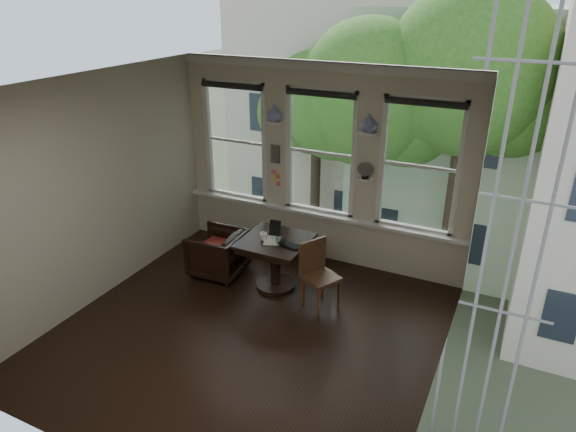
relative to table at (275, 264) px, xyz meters
The scene contains 25 objects.
ground 1.15m from the table, 80.80° to the right, with size 4.50×4.50×0.00m, color black.
ceiling 2.84m from the table, 80.80° to the right, with size 4.50×4.50×0.00m, color silver.
wall_back 1.64m from the table, 81.56° to the left, with size 4.50×4.50×0.00m, color beige.
wall_front 3.52m from the table, 87.00° to the right, with size 4.50×4.50×0.00m, color beige.
wall_left 2.59m from the table, 152.59° to the right, with size 4.50×4.50×0.00m, color beige.
wall_right 2.88m from the table, 23.94° to the right, with size 4.50×4.50×0.00m, color beige.
window_left 2.18m from the table, 137.38° to the left, with size 1.10×0.12×1.90m, color white, non-canonical shape.
window_center 1.78m from the table, 81.56° to the left, with size 1.10×0.12×1.90m, color white, non-canonical shape.
window_right 2.40m from the table, 35.85° to the left, with size 1.10×0.12×1.90m, color white, non-canonical shape.
shelf_left 2.11m from the table, 117.15° to the left, with size 0.26×0.16×0.03m, color white.
shelf_right 2.22m from the table, 50.06° to the left, with size 0.26×0.16×0.03m, color white.
intercom 1.74m from the table, 116.52° to the left, with size 0.14×0.06×0.28m, color #59544F.
sticky_notes 1.52m from the table, 116.41° to the left, with size 0.16×0.01×0.24m, color pink, non-canonical shape.
desk_fan 1.80m from the table, 49.52° to the left, with size 0.20×0.20×0.24m, color #59544F, non-canonical shape.
vase_left 2.22m from the table, 117.15° to the left, with size 0.24×0.24×0.25m, color white.
vase_right 2.33m from the table, 50.06° to the left, with size 0.24×0.24×0.25m, color white.
table is the anchor object (origin of this frame).
armchair_left 0.95m from the table, behind, with size 0.73×0.75×0.68m, color black.
cushion_red 0.95m from the table, behind, with size 0.45×0.45×0.06m, color maroon.
side_chair_right 0.80m from the table, 14.51° to the right, with size 0.42×0.42×0.92m, color #402517, non-canonical shape.
laptop 0.47m from the table, 27.02° to the right, with size 0.32×0.21×0.03m, color black.
mug 0.46m from the table, 155.03° to the right, with size 0.11×0.11×0.10m, color white.
drinking_glass 0.46m from the table, 36.46° to the right, with size 0.13×0.13×0.10m, color white.
tablet 0.51m from the table, 117.99° to the left, with size 0.16×0.02×0.22m, color black.
papers 0.38m from the table, 126.96° to the right, with size 0.22×0.30×0.00m, color silver.
Camera 1 is at (2.74, -4.53, 3.90)m, focal length 32.00 mm.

